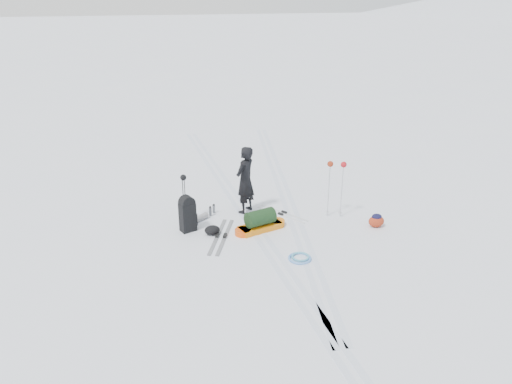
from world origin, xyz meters
TOP-DOWN VIEW (x-y plane):
  - ground at (0.00, 0.00)m, footprint 200.00×200.00m
  - snow_hill_backdrop at (62.69, 84.02)m, footprint 359.50×192.00m
  - ski_tracks at (0.61, 0.88)m, footprint 3.38×17.97m
  - skier at (-0.02, 0.94)m, footprint 0.79×0.79m
  - pulk_sled at (0.12, -0.22)m, footprint 1.47×0.82m
  - expedition_rucksack at (-1.62, 0.21)m, footprint 0.83×0.91m
  - ski_poles_black at (-1.67, 0.77)m, footprint 0.16×0.16m
  - ski_poles_silver at (2.23, 0.12)m, footprint 0.47×0.28m
  - touring_skis_grey at (-0.91, -0.38)m, footprint 0.94×1.87m
  - touring_skis_white at (0.92, 0.55)m, footprint 1.12×1.43m
  - rope_coil at (0.65, -1.85)m, footprint 0.61×0.61m
  - small_daypack at (3.06, -0.72)m, footprint 0.50×0.45m
  - thermos_pair at (-0.94, 0.96)m, footprint 0.20×0.25m
  - stuff_sack at (-1.11, -0.20)m, footprint 0.42×0.34m

SIDE VIEW (x-z plane):
  - snow_hill_backdrop at x=62.69m, z-range -150.24..12.21m
  - ground at x=0.00m, z-range 0.00..0.00m
  - ski_tracks at x=0.61m, z-range 0.00..0.01m
  - touring_skis_white at x=0.92m, z-range -0.02..0.04m
  - touring_skis_grey at x=-0.91m, z-range -0.02..0.05m
  - rope_coil at x=0.65m, z-range 0.00..0.06m
  - stuff_sack at x=-1.11m, z-range 0.00..0.24m
  - thermos_pair at x=-0.94m, z-range -0.01..0.27m
  - small_daypack at x=3.06m, z-range -0.01..0.35m
  - pulk_sled at x=0.12m, z-range -0.06..0.48m
  - expedition_rucksack at x=-1.62m, z-range -0.04..0.91m
  - skier at x=-0.02m, z-range 0.00..1.85m
  - ski_poles_black at x=-1.67m, z-range 0.41..1.70m
  - ski_poles_silver at x=2.23m, z-range 0.52..2.08m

